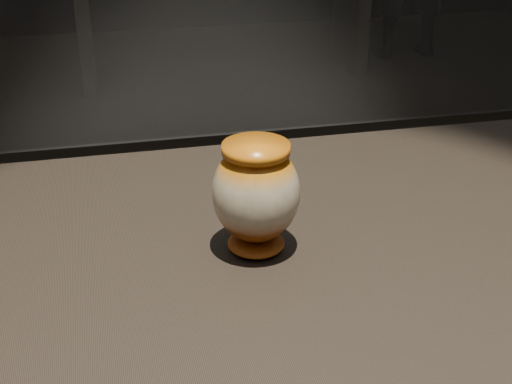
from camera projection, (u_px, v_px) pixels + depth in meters
main_vase at (256, 194)px, 0.91m from camera, size 0.14×0.14×0.15m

